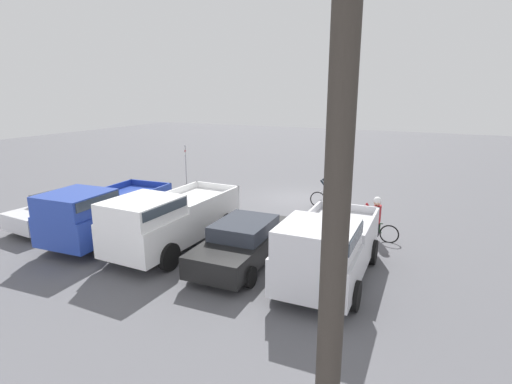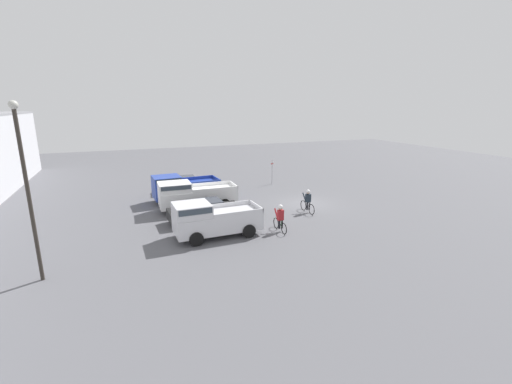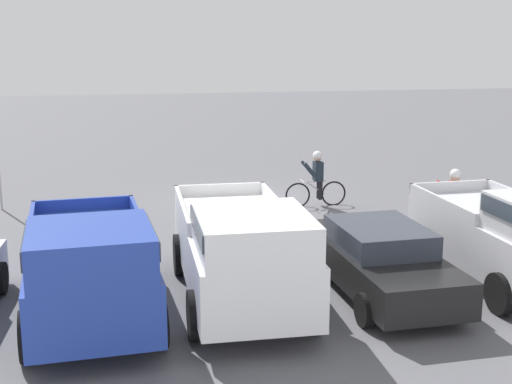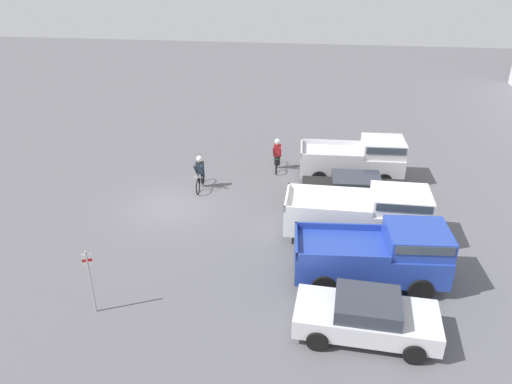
# 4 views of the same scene
# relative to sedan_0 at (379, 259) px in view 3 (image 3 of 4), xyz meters

# --- Properties ---
(ground_plane) EXTENTS (80.00, 80.00, 0.00)m
(ground_plane) POSITION_rel_sedan_0_xyz_m (1.16, -8.17, -0.71)
(ground_plane) COLOR #56565B
(sedan_0) EXTENTS (2.12, 4.81, 1.41)m
(sedan_0) POSITION_rel_sedan_0_xyz_m (0.00, 0.00, 0.00)
(sedan_0) COLOR black
(sedan_0) RESTS_ON ground_plane
(pickup_truck_1) EXTENTS (2.33, 5.57, 2.15)m
(pickup_truck_1) POSITION_rel_sedan_0_xyz_m (2.80, 0.20, 0.43)
(pickup_truck_1) COLOR white
(pickup_truck_1) RESTS_ON ground_plane
(pickup_truck_2) EXTENTS (2.59, 5.28, 2.11)m
(pickup_truck_2) POSITION_rel_sedan_0_xyz_m (5.58, 0.53, 0.40)
(pickup_truck_2) COLOR #233D9E
(pickup_truck_2) RESTS_ON ground_plane
(cyclist_0) EXTENTS (1.88, 0.46, 1.70)m
(cyclist_0) POSITION_rel_sedan_0_xyz_m (-0.79, -7.28, 0.14)
(cyclist_0) COLOR black
(cyclist_0) RESTS_ON ground_plane
(cyclist_1) EXTENTS (1.77, 0.46, 1.71)m
(cyclist_1) POSITION_rel_sedan_0_xyz_m (-3.48, -3.82, 0.18)
(cyclist_1) COLOR black
(cyclist_1) RESTS_ON ground_plane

